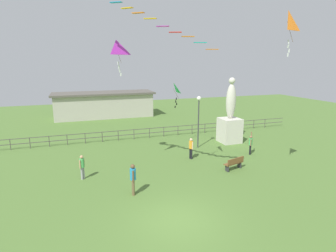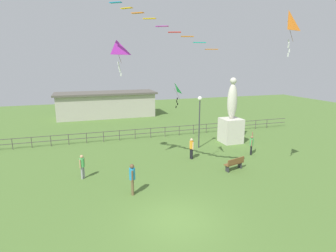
% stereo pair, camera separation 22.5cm
% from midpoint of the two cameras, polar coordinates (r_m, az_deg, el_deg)
% --- Properties ---
extents(ground_plane, '(80.00, 80.00, 0.00)m').
position_cam_midpoint_polar(ground_plane, '(13.18, 1.38, -18.99)').
color(ground_plane, '#517533').
extents(statue_monument, '(1.72, 1.72, 5.74)m').
position_cam_midpoint_polar(statue_monument, '(24.97, 12.46, 0.72)').
color(statue_monument, beige).
rests_on(statue_monument, ground_plane).
extents(lamppost, '(0.36, 0.36, 4.34)m').
position_cam_midpoint_polar(lamppost, '(22.61, 6.10, 3.22)').
color(lamppost, '#38383D').
rests_on(lamppost, ground_plane).
extents(park_bench, '(1.55, 0.81, 0.85)m').
position_cam_midpoint_polar(park_bench, '(18.92, 13.24, -7.50)').
color(park_bench, brown).
rests_on(park_bench, ground_plane).
extents(person_0, '(0.29, 0.47, 1.58)m').
position_cam_midpoint_polar(person_0, '(20.38, 4.47, -4.37)').
color(person_0, black).
rests_on(person_0, ground_plane).
extents(person_1, '(0.36, 0.41, 1.77)m').
position_cam_midpoint_polar(person_1, '(22.19, 16.48, -3.48)').
color(person_1, black).
rests_on(person_1, ground_plane).
extents(person_2, '(0.32, 0.38, 1.53)m').
position_cam_midpoint_polar(person_2, '(17.70, -17.74, -7.81)').
color(person_2, '#99999E').
rests_on(person_2, ground_plane).
extents(person_3, '(0.32, 0.52, 1.74)m').
position_cam_midpoint_polar(person_3, '(15.07, -7.71, -10.51)').
color(person_3, brown).
rests_on(person_3, ground_plane).
extents(kite_1, '(1.14, 0.87, 2.09)m').
position_cam_midpoint_polar(kite_1, '(17.40, -11.01, 15.34)').
color(kite_1, '#B22DB2').
extents(kite_2, '(0.73, 1.06, 2.04)m').
position_cam_midpoint_polar(kite_2, '(22.50, 0.86, 7.64)').
color(kite_2, '#1EB759').
extents(kite_3, '(0.93, 0.73, 2.31)m').
position_cam_midpoint_polar(kite_3, '(16.41, 23.15, 19.05)').
color(kite_3, orange).
extents(waterfront_railing, '(36.06, 0.06, 0.95)m').
position_cam_midpoint_polar(waterfront_railing, '(25.53, -10.35, -1.62)').
color(waterfront_railing, '#4C4742').
rests_on(waterfront_railing, ground_plane).
extents(pavilion_building, '(12.83, 4.50, 3.23)m').
position_cam_midpoint_polar(pavilion_building, '(37.03, -13.28, 4.38)').
color(pavilion_building, '#B7B2A3').
rests_on(pavilion_building, ground_plane).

